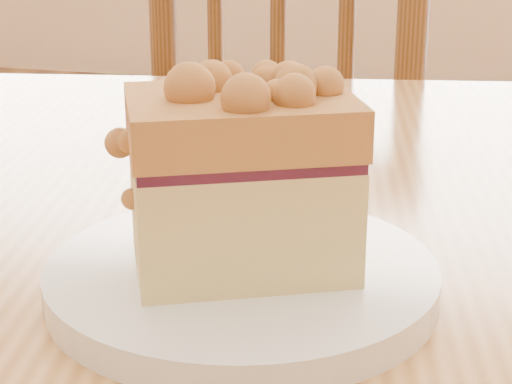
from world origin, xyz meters
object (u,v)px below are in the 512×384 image
(cafe_table_main, at_px, (88,326))
(plate, at_px, (242,279))
(cafe_chair_main, at_px, (323,228))
(cake_slice, at_px, (238,171))

(cafe_table_main, xyz_separation_m, plate, (0.15, -0.11, 0.10))
(cafe_chair_main, xyz_separation_m, cake_slice, (0.09, -0.79, 0.35))
(cafe_chair_main, bearing_deg, plate, 111.34)
(plate, relative_size, cake_slice, 1.52)
(plate, bearing_deg, cake_slice, -129.10)
(plate, bearing_deg, cafe_chair_main, 96.73)
(cake_slice, bearing_deg, cafe_table_main, 117.97)
(cafe_chair_main, relative_size, plate, 4.49)
(plate, height_order, cake_slice, cake_slice)
(cafe_chair_main, relative_size, cake_slice, 6.82)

